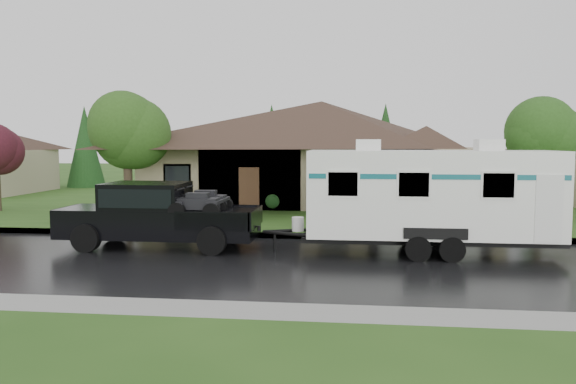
{
  "coord_description": "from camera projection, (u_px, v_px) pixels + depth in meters",
  "views": [
    {
      "loc": [
        3.75,
        -17.77,
        3.47
      ],
      "look_at": [
        1.47,
        2.0,
        1.69
      ],
      "focal_mm": 35.0,
      "sensor_mm": 36.0,
      "label": 1
    }
  ],
  "objects": [
    {
      "name": "ground",
      "position": [
        236.0,
        249.0,
        18.32
      ],
      "size": [
        140.0,
        140.0,
        0.0
      ],
      "primitive_type": "plane",
      "color": "#284E18",
      "rests_on": "ground"
    },
    {
      "name": "road",
      "position": [
        222.0,
        261.0,
        16.34
      ],
      "size": [
        140.0,
        8.0,
        0.01
      ],
      "primitive_type": "cube",
      "color": "black",
      "rests_on": "ground"
    },
    {
      "name": "curb",
      "position": [
        249.0,
        235.0,
        20.54
      ],
      "size": [
        140.0,
        0.5,
        0.15
      ],
      "primitive_type": "cube",
      "color": "gray",
      "rests_on": "ground"
    },
    {
      "name": "lawn",
      "position": [
        288.0,
        200.0,
        33.16
      ],
      "size": [
        140.0,
        26.0,
        0.15
      ],
      "primitive_type": "cube",
      "color": "#284E18",
      "rests_on": "ground"
    },
    {
      "name": "house_main",
      "position": [
        327.0,
        140.0,
        31.44
      ],
      "size": [
        19.44,
        10.8,
        6.9
      ],
      "color": "tan",
      "rests_on": "lawn"
    },
    {
      "name": "tree_left_green",
      "position": [
        127.0,
        132.0,
        24.71
      ],
      "size": [
        3.29,
        3.29,
        5.44
      ],
      "color": "#382B1E",
      "rests_on": "lawn"
    },
    {
      "name": "tree_right_green",
      "position": [
        541.0,
        136.0,
        24.56
      ],
      "size": [
        3.12,
        3.12,
        5.16
      ],
      "color": "#382B1E",
      "rests_on": "lawn"
    },
    {
      "name": "shrub_row",
      "position": [
        316.0,
        200.0,
        27.24
      ],
      "size": [
        13.6,
        1.0,
        1.0
      ],
      "color": "#143814",
      "rests_on": "lawn"
    },
    {
      "name": "pickup_truck",
      "position": [
        156.0,
        213.0,
        18.43
      ],
      "size": [
        6.42,
        2.44,
        2.14
      ],
      "color": "black",
      "rests_on": "ground"
    },
    {
      "name": "travel_trailer",
      "position": [
        430.0,
        193.0,
        17.36
      ],
      "size": [
        7.92,
        2.78,
        3.55
      ],
      "color": "white",
      "rests_on": "ground"
    }
  ]
}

